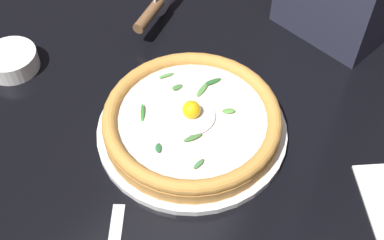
# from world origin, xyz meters

# --- Properties ---
(ground_plane) EXTENTS (2.40, 2.40, 0.03)m
(ground_plane) POSITION_xyz_m (0.00, 0.00, -0.01)
(ground_plane) COLOR black
(ground_plane) RESTS_ON ground
(pizza_plate) EXTENTS (0.32, 0.32, 0.01)m
(pizza_plate) POSITION_xyz_m (-0.05, -0.03, 0.01)
(pizza_plate) COLOR white
(pizza_plate) RESTS_ON ground
(pizza) EXTENTS (0.29, 0.29, 0.06)m
(pizza) POSITION_xyz_m (-0.05, -0.03, 0.03)
(pizza) COLOR #CC8B41
(pizza) RESTS_ON pizza_plate
(side_bowl) EXTENTS (0.10, 0.10, 0.04)m
(side_bowl) POSITION_xyz_m (0.06, -0.38, 0.02)
(side_bowl) COLOR white
(side_bowl) RESTS_ON ground
(pizza_cutter) EXTENTS (0.15, 0.06, 0.08)m
(pizza_cutter) POSITION_xyz_m (-0.20, -0.27, 0.04)
(pizza_cutter) COLOR silver
(pizza_cutter) RESTS_ON ground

